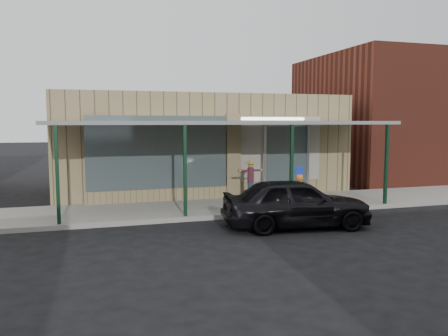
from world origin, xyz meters
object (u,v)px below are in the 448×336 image
object	(u,v)px
barrel_pumpkin	(265,197)
handicap_sign	(299,181)
barrel_scarecrow	(251,187)
parked_sedan	(296,203)

from	to	relation	value
barrel_pumpkin	handicap_sign	distance (m)	1.43
barrel_scarecrow	parked_sedan	bearing A→B (deg)	-69.34
barrel_scarecrow	handicap_sign	size ratio (longest dim) A/B	1.09
handicap_sign	parked_sedan	world-z (taller)	handicap_sign
barrel_scarecrow	parked_sedan	xyz separation A→B (m)	(0.11, -3.56, 0.06)
barrel_pumpkin	handicap_sign	xyz separation A→B (m)	(0.84, -0.95, 0.67)
handicap_sign	parked_sedan	xyz separation A→B (m)	(-1.07, -1.99, -0.33)
barrel_pumpkin	barrel_scarecrow	bearing A→B (deg)	118.51
barrel_scarecrow	handicap_sign	bearing A→B (deg)	-34.11
barrel_pumpkin	handicap_sign	world-z (taller)	handicap_sign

